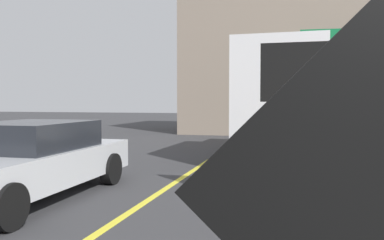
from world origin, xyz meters
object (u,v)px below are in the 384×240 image
Objects in this scene: pickup_car at (26,160)px; traffic_cone_mid_lane at (297,219)px; arrow_board_trailer at (310,181)px; highway_guide_sign at (347,62)px; box_truck at (285,99)px.

pickup_car reaches higher than traffic_cone_mid_lane.
arrow_board_trailer is at bearing 83.79° from traffic_cone_mid_lane.
pickup_car is 4.92m from traffic_cone_mid_lane.
pickup_car is 13.82m from highway_guide_sign.
highway_guide_sign is at bearing 60.39° from pickup_car.
highway_guide_sign is 13.58m from traffic_cone_mid_lane.
highway_guide_sign is (1.77, 11.29, 2.94)m from arrow_board_trailer.
pickup_car is at bearing -123.64° from box_truck.
box_truck is 7.90m from pickup_car.
box_truck reaches higher than pickup_car.
highway_guide_sign is at bearing 81.46° from traffic_cone_mid_lane.
highway_guide_sign reaches higher than arrow_board_trailer.
highway_guide_sign reaches higher than traffic_cone_mid_lane.
pickup_car is 0.97× the size of highway_guide_sign.
traffic_cone_mid_lane is at bearing -87.06° from box_truck.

